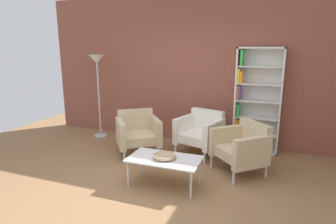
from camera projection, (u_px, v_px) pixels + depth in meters
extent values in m
plane|color=olive|center=(140.00, 196.00, 3.70)|extent=(8.32, 8.32, 0.00)
cube|color=brown|center=(193.00, 70.00, 5.62)|extent=(6.40, 0.12, 2.90)
cube|color=silver|center=(236.00, 100.00, 5.22)|extent=(0.03, 0.30, 1.90)
cube|color=silver|center=(280.00, 102.00, 4.96)|extent=(0.03, 0.30, 1.90)
cube|color=silver|center=(261.00, 48.00, 4.88)|extent=(0.80, 0.30, 0.03)
cube|color=silver|center=(254.00, 150.00, 5.30)|extent=(0.80, 0.30, 0.03)
cube|color=silver|center=(258.00, 100.00, 5.22)|extent=(0.80, 0.02, 1.90)
cube|color=silver|center=(255.00, 133.00, 5.23)|extent=(0.76, 0.28, 0.02)
cube|color=silver|center=(256.00, 117.00, 5.16)|extent=(0.76, 0.28, 0.02)
cube|color=silver|center=(257.00, 101.00, 5.09)|extent=(0.76, 0.28, 0.02)
cube|color=silver|center=(259.00, 84.00, 5.02)|extent=(0.76, 0.28, 0.02)
cube|color=silver|center=(260.00, 67.00, 4.95)|extent=(0.76, 0.28, 0.02)
cube|color=orange|center=(235.00, 142.00, 5.38)|extent=(0.03, 0.25, 0.18)
cube|color=green|center=(237.00, 143.00, 5.33)|extent=(0.03, 0.17, 0.19)
cube|color=black|center=(239.00, 142.00, 5.35)|extent=(0.02, 0.25, 0.21)
cube|color=orange|center=(236.00, 125.00, 5.26)|extent=(0.03, 0.17, 0.27)
cube|color=orange|center=(238.00, 125.00, 5.27)|extent=(0.03, 0.21, 0.24)
cube|color=olive|center=(236.00, 110.00, 5.22)|extent=(0.02, 0.20, 0.22)
cube|color=green|center=(238.00, 110.00, 5.21)|extent=(0.03, 0.21, 0.22)
cube|color=olive|center=(238.00, 92.00, 5.14)|extent=(0.04, 0.20, 0.26)
cube|color=purple|center=(240.00, 93.00, 5.12)|extent=(0.02, 0.18, 0.25)
cube|color=yellow|center=(239.00, 76.00, 5.08)|extent=(0.04, 0.21, 0.25)
cube|color=orange|center=(242.00, 77.00, 5.06)|extent=(0.04, 0.20, 0.21)
cube|color=black|center=(239.00, 59.00, 4.99)|extent=(0.02, 0.17, 0.23)
cube|color=green|center=(242.00, 58.00, 5.00)|extent=(0.04, 0.24, 0.27)
cube|color=silver|center=(164.00, 159.00, 3.91)|extent=(1.00, 0.56, 0.02)
cylinder|color=silver|center=(128.00, 174.00, 3.90)|extent=(0.03, 0.03, 0.38)
cylinder|color=silver|center=(191.00, 185.00, 3.59)|extent=(0.03, 0.03, 0.38)
cylinder|color=silver|center=(142.00, 162.00, 4.32)|extent=(0.03, 0.03, 0.38)
cylinder|color=silver|center=(200.00, 170.00, 4.01)|extent=(0.03, 0.03, 0.38)
cylinder|color=tan|center=(164.00, 158.00, 3.91)|extent=(0.13, 0.13, 0.02)
cylinder|color=tan|center=(164.00, 156.00, 3.90)|extent=(0.32, 0.32, 0.02)
torus|color=tan|center=(164.00, 155.00, 3.90)|extent=(0.32, 0.32, 0.02)
cube|color=#C6B289|center=(239.00, 153.00, 4.32)|extent=(0.86, 0.86, 0.16)
cube|color=#C6B289|center=(255.00, 134.00, 4.36)|extent=(0.53, 0.55, 0.38)
cube|color=#C6B289|center=(227.00, 140.00, 4.57)|extent=(0.52, 0.50, 0.46)
cube|color=#C6B289|center=(252.00, 153.00, 4.01)|extent=(0.52, 0.50, 0.46)
cylinder|color=silver|center=(211.00, 161.00, 4.52)|extent=(0.04, 0.04, 0.24)
cylinder|color=silver|center=(233.00, 177.00, 3.98)|extent=(0.04, 0.04, 0.24)
cylinder|color=silver|center=(241.00, 156.00, 4.74)|extent=(0.04, 0.04, 0.24)
cylinder|color=silver|center=(266.00, 170.00, 4.20)|extent=(0.04, 0.04, 0.24)
cube|color=white|center=(199.00, 137.00, 5.06)|extent=(0.79, 0.75, 0.16)
cube|color=white|center=(207.00, 120.00, 5.21)|extent=(0.65, 0.31, 0.38)
cube|color=white|center=(184.00, 129.00, 5.21)|extent=(0.28, 0.62, 0.46)
cube|color=white|center=(214.00, 135.00, 4.84)|extent=(0.28, 0.62, 0.46)
cylinder|color=silver|center=(175.00, 149.00, 5.05)|extent=(0.04, 0.04, 0.24)
cylinder|color=silver|center=(204.00, 157.00, 4.69)|extent=(0.04, 0.04, 0.24)
cylinder|color=silver|center=(193.00, 141.00, 5.50)|extent=(0.04, 0.04, 0.24)
cylinder|color=silver|center=(221.00, 147.00, 5.14)|extent=(0.04, 0.04, 0.24)
cube|color=#C6B289|center=(138.00, 138.00, 5.04)|extent=(0.86, 0.85, 0.16)
cube|color=#C6B289|center=(135.00, 119.00, 5.23)|extent=(0.58, 0.48, 0.38)
cube|color=#C6B289|center=(121.00, 134.00, 4.91)|extent=(0.45, 0.55, 0.46)
cube|color=#C6B289|center=(155.00, 131.00, 5.08)|extent=(0.45, 0.55, 0.46)
cylinder|color=silver|center=(124.00, 156.00, 4.71)|extent=(0.04, 0.04, 0.24)
cylinder|color=silver|center=(159.00, 153.00, 4.88)|extent=(0.04, 0.04, 0.24)
cylinder|color=silver|center=(120.00, 145.00, 5.25)|extent=(0.04, 0.04, 0.24)
cylinder|color=silver|center=(151.00, 142.00, 5.42)|extent=(0.04, 0.04, 0.24)
cylinder|color=silver|center=(101.00, 135.00, 6.18)|extent=(0.28, 0.28, 0.02)
cylinder|color=silver|center=(99.00, 98.00, 5.99)|extent=(0.03, 0.03, 1.65)
cone|color=white|center=(97.00, 59.00, 5.81)|extent=(0.32, 0.32, 0.18)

